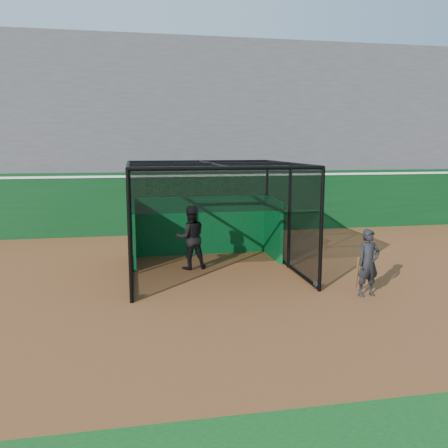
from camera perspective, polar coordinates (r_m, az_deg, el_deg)
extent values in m
plane|color=brown|center=(11.26, -3.93, -8.87)|extent=(120.00, 120.00, 0.00)
cube|color=#093413|center=(19.30, -7.10, 2.54)|extent=(50.00, 0.45, 2.50)
cube|color=white|center=(19.20, -7.17, 5.80)|extent=(50.00, 0.50, 0.08)
cube|color=#4C4C4F|center=(23.04, -7.91, 10.16)|extent=(50.00, 7.85, 7.75)
cube|color=#4C4C4F|center=(26.89, -8.57, 19.61)|extent=(50.00, 0.30, 1.20)
cube|color=#085221|center=(15.51, -2.79, -0.18)|extent=(4.40, 0.10, 1.90)
cylinder|color=black|center=(11.28, -11.05, -8.42)|extent=(0.08, 0.22, 0.22)
cylinder|color=black|center=(12.12, 11.04, -7.16)|extent=(0.08, 0.22, 0.22)
cylinder|color=black|center=(15.44, -11.07, -3.57)|extent=(0.08, 0.22, 0.22)
cylinder|color=black|center=(16.07, 5.29, -2.93)|extent=(0.08, 0.22, 0.22)
imported|color=black|center=(13.68, -4.05, -1.62)|extent=(0.97, 0.80, 1.84)
imported|color=black|center=(11.70, 16.97, -4.49)|extent=(0.64, 0.47, 1.60)
cylinder|color=#593819|center=(11.69, 15.71, -5.71)|extent=(0.14, 0.33, 0.84)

